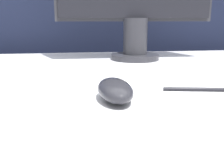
% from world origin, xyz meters
% --- Properties ---
extents(partition_panel, '(5.00, 0.03, 1.43)m').
position_xyz_m(partition_panel, '(0.00, 0.72, 0.72)').
color(partition_panel, black).
rests_on(partition_panel, ground_plane).
extents(computer_mouse_near, '(0.07, 0.13, 0.04)m').
position_xyz_m(computer_mouse_near, '(-0.05, -0.15, 0.78)').
color(computer_mouse_near, '#232328').
rests_on(computer_mouse_near, desk).
extents(keyboard, '(0.46, 0.19, 0.02)m').
position_xyz_m(keyboard, '(-0.12, 0.07, 0.78)').
color(keyboard, silver).
rests_on(keyboard, desk).
extents(pen, '(0.15, 0.04, 0.01)m').
position_xyz_m(pen, '(0.14, -0.11, 0.77)').
color(pen, black).
rests_on(pen, desk).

